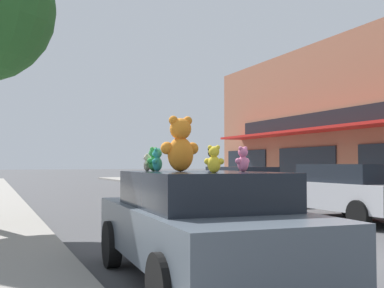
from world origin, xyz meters
name	(u,v)px	position (x,y,z in m)	size (l,w,h in m)	color
plush_art_car	(201,223)	(-3.29, -0.05, 0.81)	(2.27, 4.60, 1.49)	#4C5660
teddy_bear_giant	(180,145)	(-3.42, 0.38, 1.88)	(0.58, 0.36, 0.79)	orange
teddy_bear_green	(154,159)	(-3.68, 0.81, 1.67)	(0.25, 0.24, 0.36)	green
teddy_bear_pink	(243,159)	(-2.72, -0.19, 1.66)	(0.27, 0.19, 0.35)	pink
teddy_bear_cream	(147,163)	(-3.74, 0.95, 1.62)	(0.15, 0.20, 0.26)	beige
teddy_bear_yellow	(214,160)	(-3.48, -0.86, 1.65)	(0.24, 0.21, 0.33)	yellow
teddy_bear_teal	(157,160)	(-3.69, 0.62, 1.66)	(0.22, 0.24, 0.34)	teal
teddy_bear_black	(212,160)	(-2.84, 0.56, 1.67)	(0.27, 0.17, 0.36)	black
parked_car_far_center	(352,190)	(3.40, 4.63, 0.87)	(2.19, 4.34, 1.59)	#B7B7BC
parked_car_far_right	(241,183)	(3.40, 11.09, 0.82)	(2.19, 4.51, 1.48)	silver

